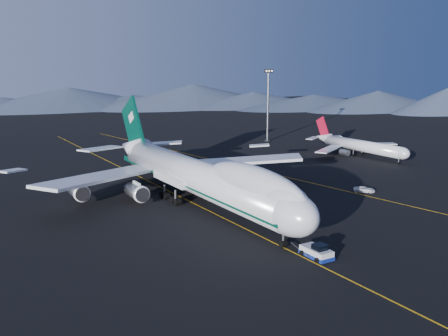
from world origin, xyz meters
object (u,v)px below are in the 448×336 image
second_jet (359,145)px  floodlight_mast (268,105)px  pushback_tug (316,253)px  service_van (364,190)px  boeing_747 (197,176)px

second_jet → floodlight_mast: bearing=114.3°
pushback_tug → second_jet: size_ratio=0.14×
service_van → second_jet: bearing=1.5°
pushback_tug → second_jet: 83.66m
boeing_747 → second_jet: size_ratio=1.98×
boeing_747 → floodlight_mast: (60.32, 59.05, 6.84)m
pushback_tug → floodlight_mast: (58.81, 91.18, 11.98)m
boeing_747 → floodlight_mast: 84.69m
second_jet → pushback_tug: bearing=-124.3°
second_jet → floodlight_mast: floodlight_mast is taller
second_jet → service_van: (-30.97, -31.25, -2.53)m
floodlight_mast → second_jet: bearing=-81.7°
pushback_tug → service_van: bearing=34.5°
boeing_747 → service_van: (34.87, -9.93, -5.19)m
second_jet → boeing_747: bearing=-146.1°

